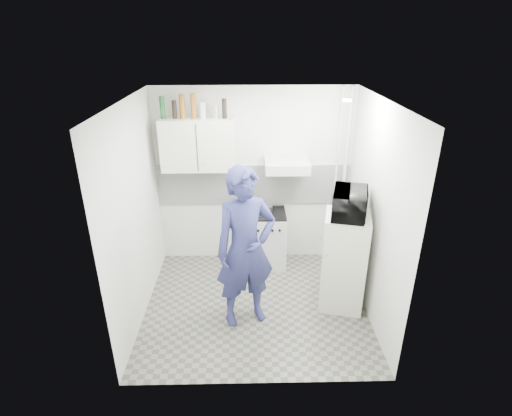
{
  "coord_description": "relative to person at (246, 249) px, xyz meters",
  "views": [
    {
      "loc": [
        -0.08,
        -4.2,
        3.29
      ],
      "look_at": [
        0.01,
        0.3,
        1.25
      ],
      "focal_mm": 28.0,
      "sensor_mm": 36.0,
      "label": 1
    }
  ],
  "objects": [
    {
      "name": "range_hood",
      "position": [
        0.57,
        1.24,
        0.59
      ],
      "size": [
        0.6,
        0.5,
        0.14
      ],
      "primitive_type": "cube",
      "color": "beige",
      "rests_on": "wall_back"
    },
    {
      "name": "bottle_d",
      "position": [
        -0.66,
        1.31,
        1.38
      ],
      "size": [
        0.07,
        0.07,
        0.32
      ],
      "primitive_type": "cylinder",
      "color": "brown",
      "rests_on": "upper_cabinet"
    },
    {
      "name": "upper_cabinet",
      "position": [
        -0.63,
        1.31,
        0.87
      ],
      "size": [
        1.0,
        0.35,
        0.7
      ],
      "primitive_type": "cube",
      "color": "silver",
      "rests_on": "wall_back"
    },
    {
      "name": "saucepan",
      "position": [
        0.31,
        1.29,
        -0.07
      ],
      "size": [
        0.16,
        0.16,
        0.09
      ],
      "primitive_type": "cylinder",
      "color": "silver",
      "rests_on": "stove_top"
    },
    {
      "name": "ceiling_spot_fixture",
      "position": [
        1.12,
        0.44,
        1.59
      ],
      "size": [
        0.1,
        0.1,
        0.02
      ],
      "primitive_type": "cylinder",
      "color": "white",
      "rests_on": "ceiling"
    },
    {
      "name": "floor",
      "position": [
        0.12,
        0.24,
        -0.98
      ],
      "size": [
        2.8,
        2.8,
        0.0
      ],
      "primitive_type": "plane",
      "color": "#67675A",
      "rests_on": "ground"
    },
    {
      "name": "bottle_e",
      "position": [
        -0.26,
        1.31,
        1.34
      ],
      "size": [
        0.06,
        0.06,
        0.25
      ],
      "primitive_type": "cylinder",
      "color": "black",
      "rests_on": "upper_cabinet"
    },
    {
      "name": "canister_b",
      "position": [
        -0.39,
        1.31,
        1.3
      ],
      "size": [
        0.09,
        0.09,
        0.17
      ],
      "primitive_type": "cylinder",
      "color": "silver",
      "rests_on": "upper_cabinet"
    },
    {
      "name": "fridge",
      "position": [
        1.22,
        0.26,
        -0.35
      ],
      "size": [
        0.63,
        0.63,
        1.27
      ],
      "primitive_type": "cube",
      "rotation": [
        0.0,
        0.0,
        -0.23
      ],
      "color": "silver",
      "rests_on": "floor"
    },
    {
      "name": "wall_back",
      "position": [
        0.12,
        1.49,
        0.32
      ],
      "size": [
        2.8,
        0.0,
        2.8
      ],
      "primitive_type": "plane",
      "rotation": [
        1.57,
        0.0,
        0.0
      ],
      "color": "silver",
      "rests_on": "floor"
    },
    {
      "name": "wall_left",
      "position": [
        -1.28,
        0.24,
        0.32
      ],
      "size": [
        0.0,
        2.6,
        2.6
      ],
      "primitive_type": "plane",
      "rotation": [
        1.57,
        0.0,
        1.57
      ],
      "color": "silver",
      "rests_on": "floor"
    },
    {
      "name": "microwave",
      "position": [
        1.22,
        0.26,
        0.44
      ],
      "size": [
        0.65,
        0.52,
        0.32
      ],
      "primitive_type": "imported",
      "rotation": [
        0.0,
        0.0,
        1.31
      ],
      "color": "black",
      "rests_on": "fridge"
    },
    {
      "name": "canister_a",
      "position": [
        -0.55,
        1.31,
        1.32
      ],
      "size": [
        0.08,
        0.08,
        0.21
      ],
      "primitive_type": "cylinder",
      "color": "#B2B7BC",
      "rests_on": "upper_cabinet"
    },
    {
      "name": "stove",
      "position": [
        0.32,
        1.24,
        -0.57
      ],
      "size": [
        0.52,
        0.52,
        0.83
      ],
      "primitive_type": "cube",
      "color": "beige",
      "rests_on": "floor"
    },
    {
      "name": "stove_top",
      "position": [
        0.32,
        1.24,
        -0.13
      ],
      "size": [
        0.5,
        0.5,
        0.03
      ],
      "primitive_type": "cube",
      "color": "black",
      "rests_on": "stove"
    },
    {
      "name": "pipe_b",
      "position": [
        1.3,
        1.41,
        0.32
      ],
      "size": [
        0.04,
        0.04,
        2.6
      ],
      "primitive_type": "cylinder",
      "color": "beige",
      "rests_on": "floor"
    },
    {
      "name": "ceiling",
      "position": [
        0.12,
        0.24,
        1.62
      ],
      "size": [
        2.8,
        2.8,
        0.0
      ],
      "primitive_type": "plane",
      "color": "white",
      "rests_on": "wall_back"
    },
    {
      "name": "pipe_a",
      "position": [
        1.42,
        1.41,
        0.32
      ],
      "size": [
        0.05,
        0.05,
        2.6
      ],
      "primitive_type": "cylinder",
      "color": "beige",
      "rests_on": "floor"
    },
    {
      "name": "backsplash",
      "position": [
        0.12,
        1.47,
        0.22
      ],
      "size": [
        2.74,
        0.03,
        0.6
      ],
      "primitive_type": "cube",
      "color": "white",
      "rests_on": "wall_back"
    },
    {
      "name": "bottle_c",
      "position": [
        -0.81,
        1.31,
        1.37
      ],
      "size": [
        0.07,
        0.07,
        0.31
      ],
      "primitive_type": "cylinder",
      "color": "brown",
      "rests_on": "upper_cabinet"
    },
    {
      "name": "wall_right",
      "position": [
        1.52,
        0.24,
        0.32
      ],
      "size": [
        0.0,
        2.6,
        2.6
      ],
      "primitive_type": "plane",
      "rotation": [
        1.57,
        0.0,
        -1.57
      ],
      "color": "silver",
      "rests_on": "floor"
    },
    {
      "name": "bottle_a",
      "position": [
        -1.07,
        1.31,
        1.36
      ],
      "size": [
        0.07,
        0.07,
        0.29
      ],
      "primitive_type": "cylinder",
      "color": "#144C1E",
      "rests_on": "upper_cabinet"
    },
    {
      "name": "bottle_b",
      "position": [
        -0.91,
        1.31,
        1.34
      ],
      "size": [
        0.06,
        0.06,
        0.23
      ],
      "primitive_type": "cylinder",
      "color": "black",
      "rests_on": "upper_cabinet"
    },
    {
      "name": "person",
      "position": [
        0.0,
        0.0,
        0.0
      ],
      "size": [
        0.83,
        0.68,
        1.96
      ],
      "primitive_type": "imported",
      "rotation": [
        0.0,
        0.0,
        0.34
      ],
      "color": "navy",
      "rests_on": "floor"
    }
  ]
}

